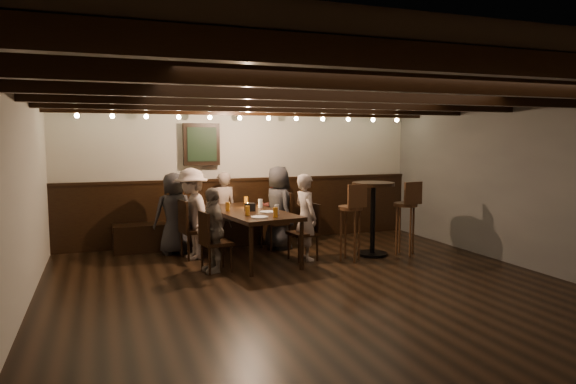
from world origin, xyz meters
name	(u,v)px	position (x,y,z in m)	size (l,w,h in m)	color
room	(249,189)	(-0.29, 2.21, 1.07)	(7.00, 7.00, 7.00)	black
dining_table	(249,215)	(-0.34, 2.06, 0.69)	(1.20, 2.12, 0.75)	black
chair_left_near	(194,241)	(-1.12, 2.40, 0.28)	(0.47, 0.47, 0.91)	black
chair_left_far	(215,253)	(-0.98, 1.51, 0.26)	(0.44, 0.44, 0.85)	black
chair_right_near	(277,232)	(0.30, 2.62, 0.29)	(0.49, 0.49, 0.95)	black
chair_right_far	(304,243)	(0.44, 1.73, 0.26)	(0.45, 0.45, 0.86)	black
person_bench_left	(174,213)	(-1.37, 2.82, 0.66)	(0.64, 0.42, 1.32)	#272729
person_bench_centre	(223,209)	(-0.50, 3.10, 0.65)	(0.47, 0.31, 1.29)	gray
person_bench_right	(274,207)	(0.41, 3.09, 0.65)	(0.63, 0.49, 1.29)	#50201B
person_left_near	(192,214)	(-1.15, 2.39, 0.70)	(0.91, 0.52, 1.40)	#B3A198
person_left_far	(213,230)	(-1.02, 1.50, 0.59)	(0.69, 0.29, 1.18)	slate
person_right_near	(278,208)	(0.33, 2.62, 0.70)	(0.68, 0.44, 1.39)	#29282B
person_right_far	(306,217)	(0.47, 1.73, 0.66)	(0.48, 0.32, 1.32)	#A29389
pint_a	(215,202)	(-0.73, 2.71, 0.82)	(0.07, 0.07, 0.14)	#BF7219
pint_b	(246,201)	(-0.19, 2.74, 0.82)	(0.07, 0.07, 0.14)	#BF7219
pint_c	(228,207)	(-0.65, 2.12, 0.82)	(0.07, 0.07, 0.14)	#BF7219
pint_d	(261,203)	(-0.08, 2.31, 0.82)	(0.07, 0.07, 0.14)	silver
pint_e	(247,211)	(-0.49, 1.58, 0.82)	(0.07, 0.07, 0.14)	#BF7219
pint_f	(277,210)	(-0.06, 1.55, 0.82)	(0.07, 0.07, 0.14)	silver
pint_g	(275,213)	(-0.17, 1.28, 0.82)	(0.07, 0.07, 0.14)	#BF7219
plate_near	(259,217)	(-0.39, 1.35, 0.76)	(0.24, 0.24, 0.01)	white
plate_far	(268,212)	(-0.12, 1.79, 0.76)	(0.24, 0.24, 0.01)	white
condiment_caddy	(250,207)	(-0.34, 2.01, 0.81)	(0.15, 0.10, 0.12)	black
candle	(248,206)	(-0.27, 2.38, 0.78)	(0.05, 0.05, 0.05)	beige
high_top_table	(373,208)	(1.57, 1.63, 0.77)	(0.66, 0.66, 1.17)	black
bar_stool_left	(350,232)	(1.07, 1.42, 0.44)	(0.37, 0.40, 1.18)	#3C2513
bar_stool_right	(405,228)	(2.07, 1.47, 0.44)	(0.37, 0.39, 1.18)	#3C2513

